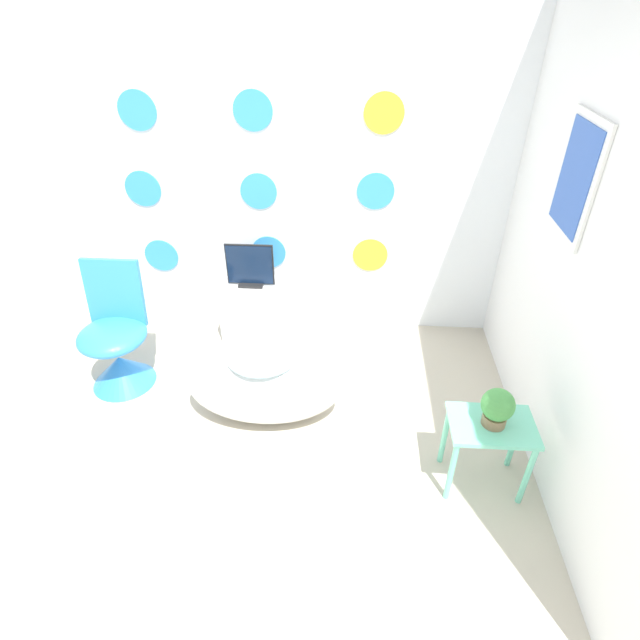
# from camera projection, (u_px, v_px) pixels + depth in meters

# --- Properties ---
(ground_plane) EXTENTS (12.00, 12.00, 0.00)m
(ground_plane) POSITION_uv_depth(u_px,v_px,m) (208.00, 551.00, 2.48)
(ground_plane) COLOR #BCB29E
(wall_back_dotted) EXTENTS (4.51, 0.05, 2.60)m
(wall_back_dotted) POSITION_uv_depth(u_px,v_px,m) (259.00, 164.00, 3.45)
(wall_back_dotted) COLOR white
(wall_back_dotted) RESTS_ON ground_plane
(wall_right) EXTENTS (0.06, 3.05, 2.60)m
(wall_right) POSITION_uv_depth(u_px,v_px,m) (576.00, 233.00, 2.49)
(wall_right) COLOR white
(wall_right) RESTS_ON ground_plane
(bathtub) EXTENTS (0.99, 0.55, 0.50)m
(bathtub) POSITION_uv_depth(u_px,v_px,m) (265.00, 382.00, 3.15)
(bathtub) COLOR white
(bathtub) RESTS_ON ground_plane
(chair) EXTENTS (0.45, 0.45, 0.87)m
(chair) POSITION_uv_depth(u_px,v_px,m) (117.00, 350.00, 3.39)
(chair) COLOR #338CE0
(chair) RESTS_ON ground_plane
(tv_cabinet) EXTENTS (0.46, 0.33, 0.45)m
(tv_cabinet) POSITION_uv_depth(u_px,v_px,m) (254.00, 310.00, 3.89)
(tv_cabinet) COLOR silver
(tv_cabinet) RESTS_ON ground_plane
(tv) EXTENTS (0.35, 0.12, 0.33)m
(tv) POSITION_uv_depth(u_px,v_px,m) (250.00, 267.00, 3.68)
(tv) COLOR black
(tv) RESTS_ON tv_cabinet
(vase) EXTENTS (0.07, 0.07, 0.15)m
(vase) POSITION_uv_depth(u_px,v_px,m) (224.00, 284.00, 3.64)
(vase) COLOR white
(vase) RESTS_ON tv_cabinet
(side_table) EXTENTS (0.44, 0.30, 0.45)m
(side_table) POSITION_uv_depth(u_px,v_px,m) (489.00, 436.00, 2.63)
(side_table) COLOR #72D8B7
(side_table) RESTS_ON ground_plane
(potted_plant_left) EXTENTS (0.17, 0.17, 0.22)m
(potted_plant_left) POSITION_uv_depth(u_px,v_px,m) (497.00, 407.00, 2.51)
(potted_plant_left) COLOR #8C6B4C
(potted_plant_left) RESTS_ON side_table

